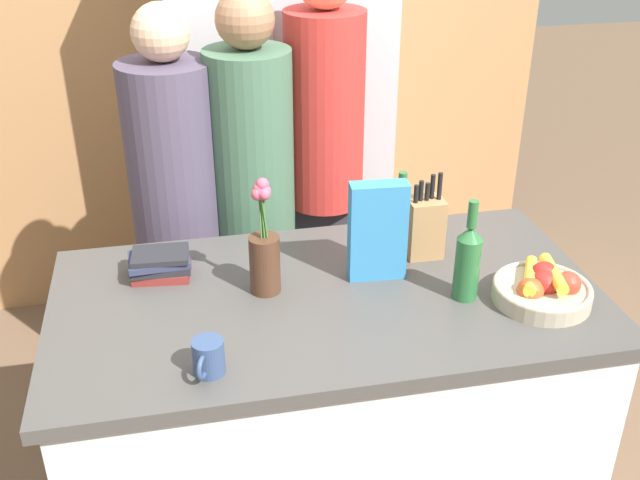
{
  "coord_description": "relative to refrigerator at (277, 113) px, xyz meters",
  "views": [
    {
      "loc": [
        -0.38,
        -1.75,
        2.05
      ],
      "look_at": [
        0.0,
        0.1,
        1.04
      ],
      "focal_mm": 42.0,
      "sensor_mm": 36.0,
      "label": 1
    }
  ],
  "objects": [
    {
      "name": "kitchen_island",
      "position": [
        -0.06,
        -1.31,
        -0.56
      ],
      "size": [
        1.55,
        0.83,
        0.92
      ],
      "color": "silver",
      "rests_on": "ground_plane"
    },
    {
      "name": "person_in_blue",
      "position": [
        -0.19,
        -0.65,
        -0.08
      ],
      "size": [
        0.29,
        0.29,
        1.65
      ],
      "rotation": [
        0.0,
        0.0,
        -0.25
      ],
      "color": "#383842",
      "rests_on": "ground_plane"
    },
    {
      "name": "flower_vase",
      "position": [
        -0.23,
        -1.26,
        0.03
      ],
      "size": [
        0.09,
        0.09,
        0.35
      ],
      "color": "#4C2D1E",
      "rests_on": "kitchen_island"
    },
    {
      "name": "fruit_bowl",
      "position": [
        0.52,
        -1.47,
        -0.06
      ],
      "size": [
        0.27,
        0.27,
        0.1
      ],
      "color": "tan",
      "rests_on": "kitchen_island"
    },
    {
      "name": "back_wall_wood",
      "position": [
        -0.06,
        0.36,
        0.28
      ],
      "size": [
        2.75,
        0.12,
        2.6
      ],
      "color": "#AD7A4C",
      "rests_on": "ground_plane"
    },
    {
      "name": "knife_block",
      "position": [
        0.27,
        -1.15,
        -0.0
      ],
      "size": [
        0.11,
        0.09,
        0.27
      ],
      "color": "#A87A4C",
      "rests_on": "kitchen_island"
    },
    {
      "name": "refrigerator",
      "position": [
        0.0,
        0.0,
        0.0
      ],
      "size": [
        0.88,
        0.63,
        2.03
      ],
      "color": "#B7B7BC",
      "rests_on": "ground_plane"
    },
    {
      "name": "bottle_vinegar",
      "position": [
        0.25,
        -0.99,
        -0.01
      ],
      "size": [
        0.07,
        0.07,
        0.21
      ],
      "color": "#286633",
      "rests_on": "kitchen_island"
    },
    {
      "name": "person_at_sink",
      "position": [
        -0.46,
        -0.63,
        -0.11
      ],
      "size": [
        0.32,
        0.32,
        1.61
      ],
      "rotation": [
        0.0,
        0.0,
        -0.23
      ],
      "color": "#383842",
      "rests_on": "ground_plane"
    },
    {
      "name": "cereal_box",
      "position": [
        0.1,
        -1.24,
        0.05
      ],
      "size": [
        0.17,
        0.07,
        0.3
      ],
      "color": "teal",
      "rests_on": "kitchen_island"
    },
    {
      "name": "book_stack",
      "position": [
        -0.52,
        -1.11,
        -0.06
      ],
      "size": [
        0.18,
        0.14,
        0.08
      ],
      "color": "maroon",
      "rests_on": "kitchen_island"
    },
    {
      "name": "coffee_mug",
      "position": [
        -0.42,
        -1.6,
        -0.05
      ],
      "size": [
        0.08,
        0.11,
        0.09
      ],
      "color": "#334770",
      "rests_on": "kitchen_island"
    },
    {
      "name": "person_in_red_tee",
      "position": [
        0.09,
        -0.54,
        -0.01
      ],
      "size": [
        0.29,
        0.29,
        1.75
      ],
      "rotation": [
        0.0,
        0.0,
        -0.26
      ],
      "color": "#383842",
      "rests_on": "ground_plane"
    },
    {
      "name": "bottle_oil",
      "position": [
        0.31,
        -1.4,
        0.02
      ],
      "size": [
        0.07,
        0.07,
        0.3
      ],
      "color": "#286633",
      "rests_on": "kitchen_island"
    }
  ]
}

